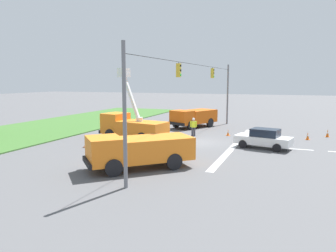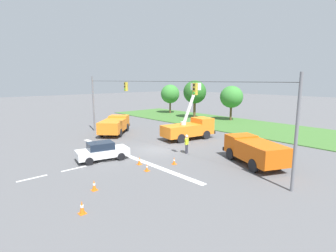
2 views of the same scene
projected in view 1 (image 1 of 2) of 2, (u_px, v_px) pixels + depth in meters
name	position (u px, v px, depth m)	size (l,w,h in m)	color
ground_plane	(198.00, 142.00, 28.40)	(200.00, 200.00, 0.00)	#565659
grass_verge	(35.00, 130.00, 34.83)	(56.00, 12.00, 0.10)	#3D6B2D
lane_markings	(253.00, 146.00, 26.71)	(17.60, 15.25, 0.01)	silver
signal_gantry	(198.00, 93.00, 27.78)	(26.20, 0.33, 7.20)	slate
utility_truck_bucket_lift	(132.00, 125.00, 29.29)	(3.36, 6.56, 6.40)	orange
utility_truck_support_near	(194.00, 117.00, 37.31)	(6.26, 4.64, 2.03)	#D6560F
utility_truck_support_far	(139.00, 149.00, 19.86)	(6.25, 6.38, 2.06)	orange
sedan_white	(264.00, 138.00, 25.79)	(2.65, 4.58, 1.56)	white
road_worker	(193.00, 126.00, 31.34)	(0.37, 0.61, 1.77)	#383842
traffic_cone_foreground_left	(248.00, 137.00, 29.30)	(0.36, 0.36, 0.64)	orange
traffic_cone_foreground_right	(86.00, 142.00, 26.24)	(0.36, 0.36, 0.77)	orange
traffic_cone_mid_left	(255.00, 135.00, 30.63)	(0.36, 0.36, 0.58)	orange
traffic_cone_mid_right	(228.00, 133.00, 31.76)	(0.36, 0.36, 0.61)	orange
traffic_cone_near_bucket	(308.00, 136.00, 29.53)	(0.36, 0.36, 0.68)	orange
traffic_cone_lane_edge_a	(328.00, 133.00, 30.98)	(0.36, 0.36, 0.71)	orange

